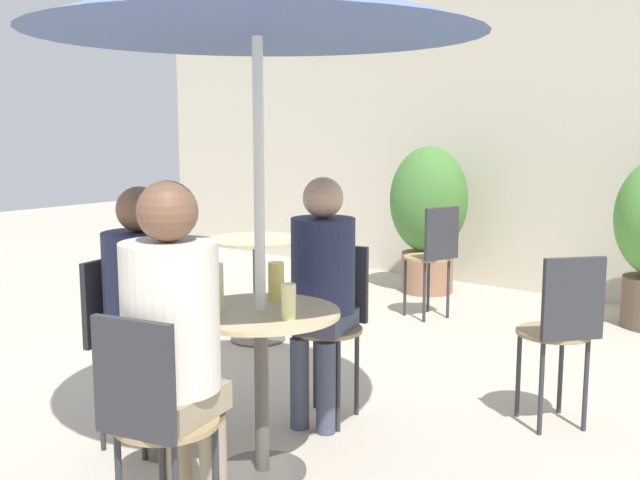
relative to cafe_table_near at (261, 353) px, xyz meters
The scene contains 17 objects.
ground_plane 0.57m from the cafe_table_near, 165.10° to the left, with size 20.00×20.00×0.00m, color #B2A899.
storefront_wall 4.25m from the cafe_table_near, 92.70° to the left, with size 10.00×0.06×3.00m.
cafe_table_near is the anchor object (origin of this frame).
cafe_table_far 2.02m from the cafe_table_near, 133.58° to the left, with size 0.66×0.66×0.72m.
bistro_chair_0 0.74m from the cafe_table_near, 103.10° to the left, with size 0.37×0.39×0.87m.
bistro_chair_1 0.74m from the cafe_table_near, 166.90° to the right, with size 0.39×0.37×0.87m.
bistro_chair_2 0.74m from the cafe_table_near, 76.90° to the right, with size 0.37×0.39×0.87m.
bistro_chair_3 1.49m from the cafe_table_near, 56.19° to the left, with size 0.42×0.41×0.87m.
bistro_chair_5 2.82m from the cafe_table_near, 104.90° to the left, with size 0.40×0.39×0.87m.
seated_person_0 0.64m from the cafe_table_near, 103.10° to the left, with size 0.33×0.35×1.24m.
seated_person_1 0.63m from the cafe_table_near, 166.90° to the right, with size 0.39×0.36×1.21m.
seated_person_2 0.65m from the cafe_table_near, 76.90° to the right, with size 0.35×0.38×1.30m.
beer_glass_0 0.34m from the cafe_table_near, 143.23° to the right, with size 0.06×0.06×0.20m.
beer_glass_1 0.32m from the cafe_table_near, ahead, with size 0.06×0.06×0.14m.
beer_glass_2 0.33m from the cafe_table_near, 110.90° to the left, with size 0.07×0.07×0.17m.
potted_plant_0 3.75m from the cafe_table_near, 109.48° to the left, with size 0.69×0.69×1.30m.
umbrella 1.44m from the cafe_table_near, 60.26° to the right, with size 1.81×1.81×2.11m.
Camera 1 is at (2.27, -2.28, 1.48)m, focal length 42.00 mm.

